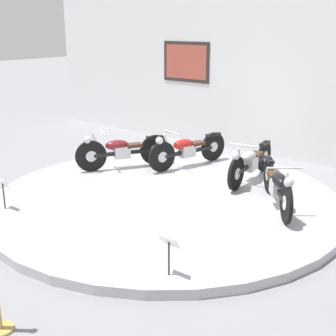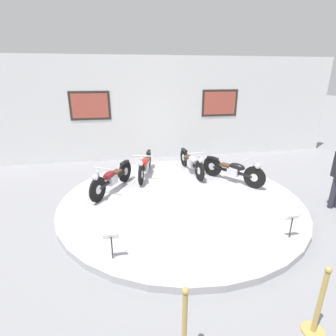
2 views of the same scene
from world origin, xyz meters
name	(u,v)px [view 1 (image 1 of 2)]	position (x,y,z in m)	size (l,w,h in m)	color
ground_plane	(166,203)	(0.00, 0.00, 0.00)	(60.00, 60.00, 0.00)	gray
display_platform	(166,199)	(0.00, 0.00, 0.07)	(5.99, 5.99, 0.14)	#ADADB2
back_wall	(275,75)	(0.00, 3.97, 1.86)	(14.00, 0.22, 3.71)	white
motorcycle_maroon	(122,150)	(-1.71, 0.72, 0.52)	(1.06, 1.73, 0.79)	black
motorcycle_red	(187,149)	(-0.74, 1.63, 0.51)	(0.67, 1.91, 0.78)	black
motorcycle_silver	(250,161)	(0.73, 1.63, 0.51)	(0.54, 1.95, 0.78)	black
motorcycle_black	(278,184)	(1.72, 0.72, 0.52)	(1.24, 1.60, 0.79)	black
info_placard_front_left	(3,187)	(-1.67, -2.05, 0.50)	(0.26, 0.11, 0.51)	#333338
info_placard_front_centre	(169,247)	(1.67, -2.05, 0.50)	(0.26, 0.11, 0.51)	#333338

